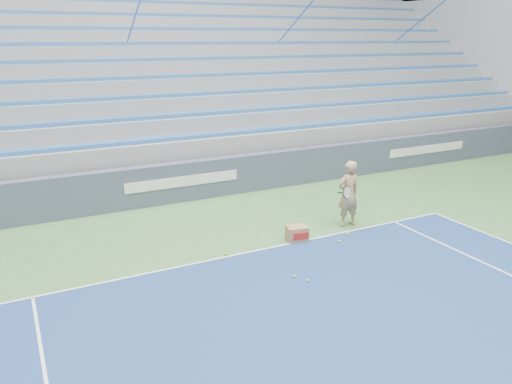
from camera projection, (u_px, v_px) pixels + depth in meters
sponsor_barrier at (182, 182)px, 13.76m from camera, size 30.00×0.32×1.10m
bleachers at (128, 95)px, 18.09m from camera, size 31.00×9.15×7.30m
tennis_player at (348, 194)px, 11.85m from camera, size 0.90×0.82×1.61m
ball_box at (297, 234)px, 11.14m from camera, size 0.51×0.42×0.34m
tennis_ball_0 at (299, 227)px, 11.91m from camera, size 0.07×0.07×0.07m
tennis_ball_1 at (348, 234)px, 11.49m from camera, size 0.07×0.07×0.07m
tennis_ball_2 at (225, 254)px, 10.43m from camera, size 0.07×0.07×0.07m
tennis_ball_3 at (339, 242)px, 11.05m from camera, size 0.07×0.07×0.07m
tennis_ball_4 at (307, 281)px, 9.28m from camera, size 0.07×0.07×0.07m
tennis_ball_5 at (294, 276)px, 9.44m from camera, size 0.07×0.07×0.07m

